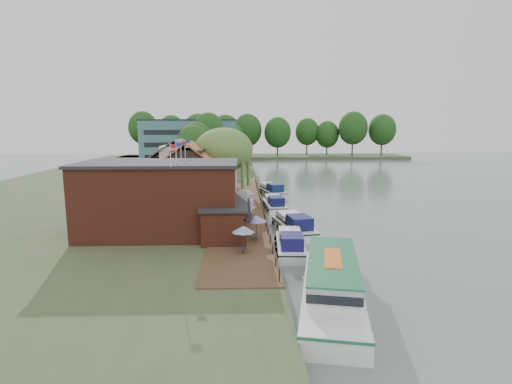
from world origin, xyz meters
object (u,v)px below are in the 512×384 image
object	(u,v)px
willow	(224,163)
umbrella_5	(245,205)
cottage_c	(208,161)
umbrella_1	(256,228)
hotel_block	(190,142)
cruiser_0	(291,241)
umbrella_2	(238,222)
umbrella_4	(246,207)
cruiser_3	(271,189)
tour_boat	(332,282)
umbrella_0	(243,240)
swan	(305,278)
umbrella_6	(246,198)
pub	(180,198)
cottage_a	(189,174)
umbrella_3	(246,213)
cruiser_2	(274,202)
cottage_b	(179,166)
cruiser_1	(294,223)

from	to	relation	value
willow	umbrella_5	bearing A→B (deg)	-75.66
cottage_c	umbrella_1	world-z (taller)	cottage_c
hotel_block	cruiser_0	xyz separation A→B (m)	(18.66, -74.28, -6.08)
umbrella_2	umbrella_4	world-z (taller)	same
cruiser_3	umbrella_4	bearing A→B (deg)	-118.63
cruiser_3	tour_boat	bearing A→B (deg)	-104.90
cottage_c	umbrella_0	world-z (taller)	cottage_c
umbrella_0	swan	distance (m)	6.23
umbrella_1	umbrella_6	xyz separation A→B (m)	(-0.75, 15.27, 0.00)
umbrella_1	umbrella_2	xyz separation A→B (m)	(-1.75, 2.42, 0.00)
cottage_c	umbrella_6	distance (m)	22.91
pub	cottage_a	size ratio (longest dim) A/B	2.33
willow	umbrella_3	world-z (taller)	willow
umbrella_0	umbrella_3	size ratio (longest dim) A/B	1.00
umbrella_1	umbrella_3	xyz separation A→B (m)	(-0.91, 6.36, 0.00)
hotel_block	swan	size ratio (longest dim) A/B	57.73
cottage_c	tour_boat	bearing A→B (deg)	-75.96
cottage_a	umbrella_1	world-z (taller)	cottage_a
umbrella_4	tour_boat	size ratio (longest dim) A/B	0.17
umbrella_2	cruiser_2	world-z (taller)	umbrella_2
willow	cottage_a	bearing A→B (deg)	-131.99
umbrella_2	umbrella_1	bearing A→B (deg)	-54.20
umbrella_4	umbrella_6	distance (m)	5.84
cottage_a	swan	xyz separation A→B (m)	(11.95, -25.28, -5.03)
cottage_b	umbrella_1	xyz separation A→B (m)	(11.47, -27.98, -2.96)
umbrella_6	cruiser_2	xyz separation A→B (m)	(3.98, 3.62, -1.23)
cruiser_3	swan	bearing A→B (deg)	-106.49
willow	cottage_b	bearing A→B (deg)	146.31
cruiser_0	cruiser_2	distance (m)	19.19
willow	umbrella_5	xyz separation A→B (m)	(3.06, -11.96, -3.93)
umbrella_1	cruiser_0	xyz separation A→B (m)	(3.19, -0.30, -1.21)
umbrella_3	cruiser_3	distance (m)	24.05
cottage_b	umbrella_2	size ratio (longest dim) A/B	4.04
hotel_block	cruiser_1	xyz separation A→B (m)	(19.81, -67.80, -5.97)
cottage_a	willow	size ratio (longest dim) A/B	0.82
tour_boat	umbrella_2	bearing A→B (deg)	126.15
willow	umbrella_6	size ratio (longest dim) A/B	4.39
tour_boat	swan	size ratio (longest dim) A/B	31.87
umbrella_3	cruiser_0	xyz separation A→B (m)	(4.10, -6.66, -1.21)
cottage_a	umbrella_6	size ratio (longest dim) A/B	3.62
cottage_b	umbrella_4	distance (m)	21.56
cottage_c	umbrella_3	bearing A→B (deg)	-77.91
umbrella_0	pub	bearing A→B (deg)	132.72
umbrella_3	tour_boat	world-z (taller)	umbrella_3
cottage_c	umbrella_0	bearing A→B (deg)	-81.29
umbrella_5	hotel_block	bearing A→B (deg)	103.02
tour_boat	willow	bearing A→B (deg)	115.42
pub	willow	xyz separation A→B (m)	(3.50, 20.00, 1.56)
hotel_block	cruiser_3	world-z (taller)	hotel_block
umbrella_2	cottage_c	bearing A→B (deg)	99.40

